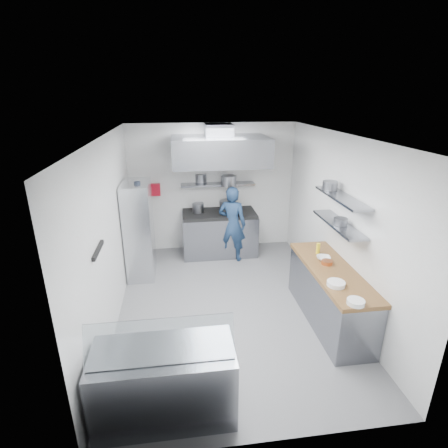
{
  "coord_description": "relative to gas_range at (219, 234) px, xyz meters",
  "views": [
    {
      "loc": [
        -0.76,
        -5.0,
        3.36
      ],
      "look_at": [
        0.0,
        0.6,
        1.25
      ],
      "focal_mm": 28.0,
      "sensor_mm": 36.0,
      "label": 1
    }
  ],
  "objects": [
    {
      "name": "floor",
      "position": [
        -0.1,
        -2.1,
        -0.45
      ],
      "size": [
        5.0,
        5.0,
        0.0
      ],
      "primitive_type": "plane",
      "color": "slate",
      "rests_on": "ground"
    },
    {
      "name": "ceiling",
      "position": [
        -0.1,
        -2.1,
        2.35
      ],
      "size": [
        5.0,
        5.0,
        0.0
      ],
      "primitive_type": "plane",
      "rotation": [
        3.14,
        0.0,
        0.0
      ],
      "color": "silver",
      "rests_on": "wall_back"
    },
    {
      "name": "wall_back",
      "position": [
        -0.1,
        0.4,
        0.95
      ],
      "size": [
        3.6,
        2.8,
        0.02
      ],
      "primitive_type": "cube",
      "rotation": [
        1.57,
        0.0,
        0.0
      ],
      "color": "white",
      "rests_on": "floor"
    },
    {
      "name": "wall_front",
      "position": [
        -0.1,
        -4.6,
        0.95
      ],
      "size": [
        3.6,
        2.8,
        0.02
      ],
      "primitive_type": "cube",
      "rotation": [
        -1.57,
        0.0,
        0.0
      ],
      "color": "white",
      "rests_on": "floor"
    },
    {
      "name": "wall_left",
      "position": [
        -1.9,
        -2.1,
        0.95
      ],
      "size": [
        2.8,
        5.0,
        0.02
      ],
      "primitive_type": "cube",
      "rotation": [
        1.57,
        0.0,
        1.57
      ],
      "color": "white",
      "rests_on": "floor"
    },
    {
      "name": "wall_right",
      "position": [
        1.7,
        -2.1,
        0.95
      ],
      "size": [
        2.8,
        5.0,
        0.02
      ],
      "primitive_type": "cube",
      "rotation": [
        1.57,
        0.0,
        -1.57
      ],
      "color": "white",
      "rests_on": "floor"
    },
    {
      "name": "gas_range",
      "position": [
        0.0,
        0.0,
        0.0
      ],
      "size": [
        1.6,
        0.8,
        0.9
      ],
      "primitive_type": "cube",
      "color": "gray",
      "rests_on": "floor"
    },
    {
      "name": "cooktop",
      "position": [
        0.0,
        0.0,
        0.48
      ],
      "size": [
        1.57,
        0.78,
        0.06
      ],
      "primitive_type": "cube",
      "color": "black",
      "rests_on": "gas_range"
    },
    {
      "name": "stock_pot_left",
      "position": [
        -0.45,
        0.07,
        0.61
      ],
      "size": [
        0.25,
        0.25,
        0.2
      ],
      "primitive_type": "cylinder",
      "color": "slate",
      "rests_on": "cooktop"
    },
    {
      "name": "stock_pot_mid",
      "position": [
        0.19,
        0.05,
        0.63
      ],
      "size": [
        0.36,
        0.36,
        0.24
      ],
      "primitive_type": "cylinder",
      "color": "slate",
      "rests_on": "cooktop"
    },
    {
      "name": "over_range_shelf",
      "position": [
        0.0,
        0.24,
        1.07
      ],
      "size": [
        1.6,
        0.3,
        0.04
      ],
      "primitive_type": "cube",
      "color": "gray",
      "rests_on": "wall_back"
    },
    {
      "name": "shelf_pot_a",
      "position": [
        -0.35,
        0.43,
        1.18
      ],
      "size": [
        0.25,
        0.25,
        0.18
      ],
      "primitive_type": "cylinder",
      "color": "slate",
      "rests_on": "over_range_shelf"
    },
    {
      "name": "shelf_pot_b",
      "position": [
        0.2,
        -0.0,
        1.2
      ],
      "size": [
        0.31,
        0.31,
        0.22
      ],
      "primitive_type": "cylinder",
      "color": "slate",
      "rests_on": "over_range_shelf"
    },
    {
      "name": "extractor_hood",
      "position": [
        0.0,
        -0.18,
        1.85
      ],
      "size": [
        1.9,
        1.15,
        0.55
      ],
      "primitive_type": "cube",
      "color": "gray",
      "rests_on": "wall_back"
    },
    {
      "name": "hood_duct",
      "position": [
        0.0,
        0.05,
        2.23
      ],
      "size": [
        0.55,
        0.55,
        0.24
      ],
      "primitive_type": "cube",
      "color": "slate",
      "rests_on": "extractor_hood"
    },
    {
      "name": "red_firebox",
      "position": [
        -1.35,
        0.34,
        0.97
      ],
      "size": [
        0.22,
        0.1,
        0.26
      ],
      "primitive_type": "cube",
      "color": "#AE0D20",
      "rests_on": "wall_back"
    },
    {
      "name": "chef",
      "position": [
        0.22,
        -0.35,
        0.36
      ],
      "size": [
        0.69,
        0.59,
        1.62
      ],
      "primitive_type": "imported",
      "rotation": [
        0.0,
        0.0,
        2.73
      ],
      "color": "navy",
      "rests_on": "floor"
    },
    {
      "name": "wire_rack",
      "position": [
        -1.63,
        -0.74,
        0.48
      ],
      "size": [
        0.5,
        0.9,
        1.85
      ],
      "primitive_type": "cube",
      "color": "silver",
      "rests_on": "floor"
    },
    {
      "name": "rack_bin_a",
      "position": [
        -1.63,
        -1.09,
        0.35
      ],
      "size": [
        0.15,
        0.19,
        0.17
      ],
      "primitive_type": "cube",
      "color": "white",
      "rests_on": "wire_rack"
    },
    {
      "name": "rack_bin_b",
      "position": [
        -1.63,
        -0.74,
        0.85
      ],
      "size": [
        0.14,
        0.18,
        0.16
      ],
      "primitive_type": "cube",
      "color": "yellow",
      "rests_on": "wire_rack"
    },
    {
      "name": "rack_jar",
      "position": [
        -1.58,
        -0.85,
        1.35
      ],
      "size": [
        0.11,
        0.11,
        0.18
      ],
      "primitive_type": "cylinder",
      "color": "black",
      "rests_on": "wire_rack"
    },
    {
      "name": "knife_strip",
      "position": [
        -1.88,
        -3.0,
        1.1
      ],
      "size": [
        0.04,
        0.55,
        0.05
      ],
      "primitive_type": "cube",
      "color": "black",
      "rests_on": "wall_left"
    },
    {
      "name": "prep_counter_base",
      "position": [
        1.38,
        -2.7,
        -0.03
      ],
      "size": [
        0.62,
        2.0,
        0.84
      ],
      "primitive_type": "cube",
      "color": "gray",
      "rests_on": "floor"
    },
    {
      "name": "prep_counter_top",
      "position": [
        1.38,
        -2.7,
        0.42
      ],
      "size": [
        0.65,
        2.04,
        0.06
      ],
      "primitive_type": "cube",
      "color": "brown",
      "rests_on": "prep_counter_base"
    },
    {
      "name": "plate_stack_a",
      "position": [
        1.27,
        -3.62,
        0.48
      ],
      "size": [
        0.22,
        0.22,
        0.06
      ],
      "primitive_type": "cylinder",
      "color": "white",
      "rests_on": "prep_counter_top"
    },
    {
      "name": "plate_stack_b",
      "position": [
        1.22,
        -3.16,
        0.48
      ],
      "size": [
        0.25,
        0.25,
        0.06
      ],
      "primitive_type": "cylinder",
      "color": "white",
      "rests_on": "prep_counter_top"
    },
    {
      "name": "copper_pan",
      "position": [
        1.36,
        -2.53,
        0.48
      ],
      "size": [
        0.17,
        0.17,
        0.06
      ],
      "primitive_type": "cylinder",
      "color": "#D36E3B",
      "rests_on": "prep_counter_top"
    },
    {
      "name": "squeeze_bottle",
      "position": [
        1.36,
        -2.15,
        0.54
      ],
      "size": [
        0.06,
        0.06,
        0.18
      ],
      "primitive_type": "cylinder",
      "color": "yellow",
      "rests_on": "prep_counter_top"
    },
    {
      "name": "mixing_bowl",
      "position": [
        1.37,
        -2.38,
        0.48
      ],
      "size": [
        0.26,
        0.26,
        0.05
      ],
      "primitive_type": "imported",
      "rotation": [
        0.0,
        0.0,
        -0.23
      ],
      "color": "white",
      "rests_on": "prep_counter_top"
    },
    {
      "name": "wall_shelf_lower",
      "position": [
        1.54,
        -2.4,
        1.05
      ],
      "size": [
        0.3,
        1.3,
        0.04
      ],
      "primitive_type": "cube",
      "color": "gray",
      "rests_on": "wall_right"
    },
    {
      "name": "wall_shelf_upper",
      "position": [
        1.54,
        -2.4,
        1.47
      ],
      "size": [
        0.3,
        1.3,
        0.04
      ],
      "primitive_type": "cube",
      "color": "gray",
      "rests_on": "wall_right"
    },
    {
      "name": "shelf_pot_c",
      "position": [
        1.53,
        -2.47,
        1.12
      ],
      "size": [
        0.2,
        0.2,
        0.1
      ],
      "primitive_type": "cylinder",
      "color": "slate",
      "rests_on": "wall_shelf_lower"
    },
    {
      "name": "shelf_pot_d",
      "position": [
        1.51,
        -2.03,
        1.56
      ],
      "size": [
        0.23,
        0.23,
        0.14
      ],
      "primitive_type": "cylinder",
      "color": "slate",
      "rests_on": "wall_shelf_upper"
    },
    {
      "name": "display_case",
      "position": [
        -1.1,
        -4.1,
        -0.03
      ],
      "size": [
        1.5,
        0.7,
        0.85
      ],
      "primitive_type": "cube",
      "color": "gray",
      "rests_on": "floor"
    },
    {
      "name": "display_glass",
      "position": [
        -1.1,
        -4.22,
        0.62
      ],
      "size": [
        1.47,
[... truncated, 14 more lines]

